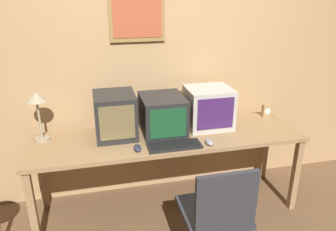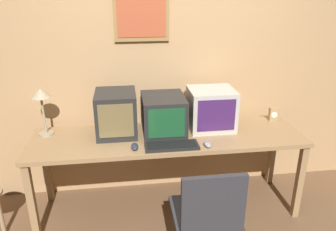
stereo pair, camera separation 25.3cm
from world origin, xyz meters
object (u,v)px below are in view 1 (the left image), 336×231
(desk_lamp, at_px, (37,102))
(mouse_far_corner, at_px, (138,148))
(desk_clock, at_px, (266,110))
(office_chair, at_px, (215,224))
(mouse_near_keyboard, at_px, (209,142))
(monitor_center, at_px, (163,115))
(keyboard_main, at_px, (174,146))
(monitor_left, at_px, (115,115))
(monitor_right, at_px, (208,108))

(desk_lamp, bearing_deg, mouse_far_corner, -26.36)
(desk_clock, distance_m, office_chair, 1.39)
(desk_clock, relative_size, desk_lamp, 0.31)
(desk_lamp, bearing_deg, mouse_near_keyboard, -16.97)
(monitor_center, bearing_deg, keyboard_main, -84.72)
(monitor_left, distance_m, monitor_center, 0.41)
(monitor_left, xyz_separation_m, keyboard_main, (0.43, -0.33, -0.18))
(monitor_center, bearing_deg, mouse_far_corner, -132.99)
(monitor_right, xyz_separation_m, desk_clock, (0.64, 0.09, -0.12))
(monitor_left, distance_m, keyboard_main, 0.57)
(desk_clock, xyz_separation_m, desk_lamp, (-2.10, -0.04, 0.27))
(monitor_left, xyz_separation_m, monitor_center, (0.41, -0.03, -0.02))
(desk_clock, bearing_deg, office_chair, -132.21)
(desk_clock, relative_size, office_chair, 0.14)
(desk_lamp, bearing_deg, keyboard_main, -20.44)
(monitor_left, xyz_separation_m, office_chair, (0.60, -0.88, -0.55))
(monitor_left, relative_size, monitor_right, 0.98)
(desk_clock, bearing_deg, desk_lamp, -178.96)
(monitor_right, bearing_deg, monitor_center, -175.37)
(monitor_right, relative_size, desk_clock, 3.10)
(monitor_center, xyz_separation_m, mouse_far_corner, (-0.27, -0.29, -0.15))
(desk_clock, bearing_deg, mouse_near_keyboard, -149.43)
(mouse_far_corner, xyz_separation_m, desk_clock, (1.34, 0.41, 0.05))
(monitor_right, height_order, office_chair, monitor_right)
(monitor_center, height_order, mouse_near_keyboard, monitor_center)
(keyboard_main, height_order, desk_lamp, desk_lamp)
(mouse_near_keyboard, distance_m, desk_lamp, 1.44)
(keyboard_main, height_order, mouse_far_corner, mouse_far_corner)
(monitor_right, height_order, mouse_near_keyboard, monitor_right)
(mouse_near_keyboard, xyz_separation_m, desk_lamp, (-1.34, 0.41, 0.31))
(office_chair, bearing_deg, desk_clock, 47.79)
(mouse_near_keyboard, xyz_separation_m, desk_clock, (0.76, 0.45, 0.05))
(mouse_far_corner, relative_size, office_chair, 0.13)
(mouse_far_corner, bearing_deg, desk_clock, 17.03)
(monitor_left, height_order, keyboard_main, monitor_left)
(mouse_far_corner, bearing_deg, monitor_left, 113.78)
(desk_clock, bearing_deg, monitor_right, -172.07)
(monitor_left, xyz_separation_m, mouse_far_corner, (0.14, -0.31, -0.17))
(keyboard_main, distance_m, office_chair, 0.68)
(monitor_left, distance_m, desk_clock, 1.49)
(monitor_center, xyz_separation_m, keyboard_main, (0.03, -0.30, -0.15))
(monitor_right, distance_m, desk_clock, 0.66)
(mouse_far_corner, height_order, desk_clock, desk_clock)
(monitor_left, xyz_separation_m, mouse_near_keyboard, (0.73, -0.35, -0.17))
(mouse_far_corner, distance_m, office_chair, 0.82)
(monitor_left, height_order, mouse_far_corner, monitor_left)
(desk_clock, distance_m, desk_lamp, 2.12)
(keyboard_main, height_order, desk_clock, desk_clock)
(monitor_right, xyz_separation_m, desk_lamp, (-1.46, 0.05, 0.15))
(keyboard_main, bearing_deg, mouse_far_corner, 176.58)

